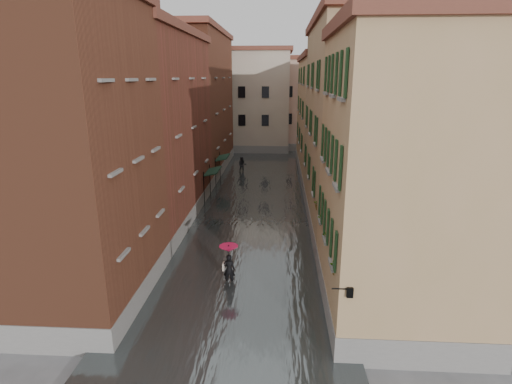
% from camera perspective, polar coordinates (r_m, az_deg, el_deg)
% --- Properties ---
extents(ground, '(120.00, 120.00, 0.00)m').
position_cam_1_polar(ground, '(20.64, -2.42, -12.50)').
color(ground, '#5B5B5D').
rests_on(ground, ground).
extents(floodwater, '(10.00, 60.00, 0.20)m').
position_cam_1_polar(floodwater, '(32.58, -0.11, -1.33)').
color(floodwater, '#464D4E').
rests_on(floodwater, ground).
extents(building_left_near, '(6.00, 8.00, 13.00)m').
position_cam_1_polar(building_left_near, '(18.65, -25.33, 4.11)').
color(building_left_near, brown).
rests_on(building_left_near, ground).
extents(building_left_mid, '(6.00, 14.00, 12.50)m').
position_cam_1_polar(building_left_mid, '(28.68, -14.89, 8.33)').
color(building_left_mid, maroon).
rests_on(building_left_mid, ground).
extents(building_left_far, '(6.00, 16.00, 14.00)m').
position_cam_1_polar(building_left_far, '(43.05, -8.72, 12.14)').
color(building_left_far, brown).
rests_on(building_left_far, ground).
extents(building_right_near, '(6.00, 8.00, 11.50)m').
position_cam_1_polar(building_right_near, '(17.29, 20.36, 1.25)').
color(building_right_near, '#A28153').
rests_on(building_right_near, ground).
extents(building_right_mid, '(6.00, 14.00, 13.00)m').
position_cam_1_polar(building_right_mid, '(27.68, 14.13, 8.64)').
color(building_right_mid, '#9C7D5F').
rests_on(building_right_mid, ground).
extents(building_right_far, '(6.00, 16.00, 11.50)m').
position_cam_1_polar(building_right_far, '(42.51, 10.46, 10.32)').
color(building_right_far, '#A28153').
rests_on(building_right_far, ground).
extents(building_end_cream, '(12.00, 9.00, 13.00)m').
position_cam_1_polar(building_end_cream, '(56.33, -1.60, 12.72)').
color(building_end_cream, '#C1B599').
rests_on(building_end_cream, ground).
extents(building_end_pink, '(10.00, 9.00, 12.00)m').
position_cam_1_polar(building_end_pink, '(58.28, 7.64, 12.21)').
color(building_end_pink, tan).
rests_on(building_end_pink, ground).
extents(awning_near, '(1.09, 2.80, 2.80)m').
position_cam_1_polar(awning_near, '(32.47, -6.26, 2.84)').
color(awning_near, black).
rests_on(awning_near, ground).
extents(awning_far, '(1.09, 2.86, 2.80)m').
position_cam_1_polar(awning_far, '(37.99, -4.83, 4.84)').
color(awning_far, black).
rests_on(awning_far, ground).
extents(wall_lantern, '(0.71, 0.22, 0.35)m').
position_cam_1_polar(wall_lantern, '(14.05, 13.16, -13.69)').
color(wall_lantern, black).
rests_on(wall_lantern, ground).
extents(window_planters, '(0.59, 8.25, 0.84)m').
position_cam_1_polar(window_planters, '(18.47, 10.04, -4.32)').
color(window_planters, brown).
rests_on(window_planters, ground).
extents(pedestrian_main, '(0.95, 0.95, 2.06)m').
position_cam_1_polar(pedestrian_main, '(19.74, -3.90, -9.84)').
color(pedestrian_main, black).
rests_on(pedestrian_main, ground).
extents(pedestrian_far, '(0.90, 0.72, 1.79)m').
position_cam_1_polar(pedestrian_far, '(42.22, -1.98, 3.86)').
color(pedestrian_far, black).
rests_on(pedestrian_far, ground).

